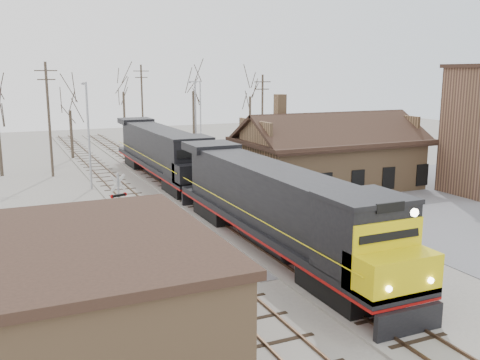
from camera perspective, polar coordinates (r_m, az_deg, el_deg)
The scene contains 21 objects.
ground at distance 30.34m, azimuth 2.93°, elevation -7.15°, with size 140.00×140.00×0.00m, color gray.
road at distance 30.33m, azimuth 2.93°, elevation -7.13°, with size 60.00×9.00×0.03m, color slate.
parking_lot at distance 44.03m, azimuth 21.76°, elevation -2.06°, with size 22.00×26.00×0.03m, color slate.
track_main at distance 43.72m, azimuth -6.06°, elevation -1.33°, with size 3.40×90.00×0.24m.
track_siding at distance 42.58m, azimuth -11.82°, elevation -1.85°, with size 3.40×90.00×0.24m.
depot at distance 45.80m, azimuth 9.50°, elevation 2.14°, with size 15.20×9.31×7.90m.
commercial_building at distance 19.10m, azimuth -22.20°, elevation -12.55°, with size 12.40×10.40×4.30m.
locomotive_lead at distance 28.57m, azimuth 4.10°, elevation -3.00°, with size 3.27×21.87×4.86m.
locomotive_trailing at distance 48.83m, azimuth -8.29°, elevation 2.92°, with size 3.27×21.87×4.60m.
crossbuck_near at distance 27.45m, azimuth 14.99°, elevation -5.73°, with size 1.04×0.27×3.65m.
crossbuck_far at distance 32.61m, azimuth -12.77°, elevation -2.77°, with size 1.06×0.45×3.85m.
streetlight_a at distance 46.09m, azimuth -15.90°, elevation 5.16°, with size 0.25×2.04×8.90m.
streetlight_b at distance 51.08m, azimuth -4.81°, elevation 6.13°, with size 0.25×2.04×8.91m.
streetlight_c at distance 66.45m, azimuth -4.28°, elevation 7.24°, with size 0.25×2.04×8.67m.
utility_pole_a at distance 52.81m, azimuth -19.70°, elevation 6.27°, with size 2.00×0.24×10.62m.
utility_pole_b at distance 70.20m, azimuth -10.38°, elevation 7.86°, with size 2.00×0.24×10.64m.
utility_pole_c at distance 60.43m, azimuth 2.40°, elevation 6.91°, with size 2.00×0.24×9.43m.
tree_b at distance 63.07m, azimuth -17.74°, elevation 7.89°, with size 3.67×3.67×8.98m.
tree_c at distance 75.51m, azimuth -12.37°, elevation 10.05°, with size 4.72×4.72×11.55m.
tree_d at distance 71.09m, azimuth -5.04°, elevation 10.39°, with size 4.85×4.85×11.88m.
tree_e at distance 71.21m, azimuth 1.08°, elevation 9.77°, with size 4.38×4.38×10.72m.
Camera 1 is at (-13.17, -25.57, 9.63)m, focal length 40.00 mm.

